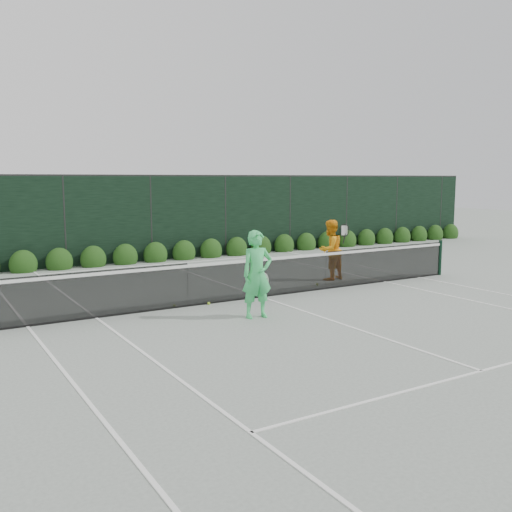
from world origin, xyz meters
TOP-DOWN VIEW (x-y plane):
  - ground at (0.00, 0.00)m, footprint 80.00×80.00m
  - tennis_net at (-0.02, 0.00)m, footprint 12.90×0.10m
  - player_woman at (-1.17, -1.70)m, footprint 0.72×0.51m
  - player_man at (3.00, 1.08)m, footprint 0.98×0.83m
  - court_lines at (0.00, 0.00)m, footprint 11.03×23.83m
  - windscreen_fence at (0.00, -2.71)m, footprint 32.00×21.07m
  - hedge_row at (-0.00, 7.15)m, footprint 31.66×0.65m
  - tennis_balls at (-0.55, 0.19)m, footprint 4.50×0.69m

SIDE VIEW (x-z plane):
  - ground at x=0.00m, z-range 0.00..0.00m
  - court_lines at x=0.00m, z-range 0.00..0.01m
  - tennis_balls at x=-0.55m, z-range 0.00..0.07m
  - hedge_row at x=0.00m, z-range -0.23..0.70m
  - tennis_net at x=-0.02m, z-range 0.00..1.07m
  - player_man at x=3.00m, z-range 0.00..1.75m
  - player_woman at x=-1.17m, z-range 0.00..1.85m
  - windscreen_fence at x=0.00m, z-range -0.02..3.04m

